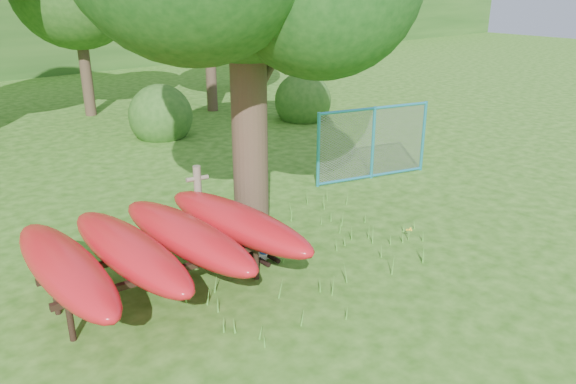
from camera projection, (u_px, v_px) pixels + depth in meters
ground at (329, 278)px, 8.48m from camera, size 80.00×80.00×0.00m
wooden_post at (199, 204)px, 9.33m from camera, size 0.38×0.15×1.40m
kayak_rack at (158, 243)px, 7.74m from camera, size 3.37×3.37×1.08m
husky_dog at (256, 245)px, 9.11m from camera, size 0.31×1.26×0.56m
fence_section at (373, 143)px, 12.48m from camera, size 2.73×0.82×2.74m
wildflower_clump at (409, 231)px, 9.66m from camera, size 0.10×0.11×0.23m
shrub_right at (303, 119)px, 18.12m from camera, size 1.80×1.80×1.80m
shrub_mid at (162, 137)px, 16.14m from camera, size 1.80×1.80×1.80m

